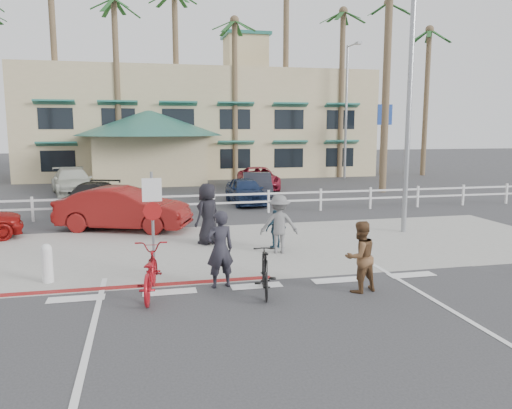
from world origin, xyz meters
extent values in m
plane|color=#333335|center=(0.00, 0.00, 0.00)|extent=(140.00, 140.00, 0.00)
cube|color=#333335|center=(0.00, -2.00, 0.00)|extent=(12.00, 16.00, 0.01)
cube|color=gray|center=(0.00, 4.50, 0.01)|extent=(22.00, 7.00, 0.01)
cube|color=#333335|center=(0.00, 8.50, 0.00)|extent=(40.00, 5.00, 0.01)
cube|color=#333335|center=(0.00, 18.00, 0.00)|extent=(50.00, 16.00, 0.01)
cube|color=maroon|center=(-3.00, 1.20, 0.01)|extent=(7.00, 0.25, 0.02)
imported|color=maroon|center=(-2.43, 0.46, 0.55)|extent=(0.95, 2.17, 1.10)
imported|color=#212029|center=(-0.83, 0.74, 0.91)|extent=(0.73, 0.55, 1.81)
imported|color=black|center=(0.06, 0.03, 0.52)|extent=(0.80, 1.78, 1.03)
imported|color=brown|center=(2.19, -0.26, 0.81)|extent=(0.93, 0.81, 1.62)
imported|color=slate|center=(1.36, 3.56, 0.86)|extent=(1.22, 0.85, 1.73)
imported|color=#224155|center=(1.42, 4.12, 0.60)|extent=(0.76, 0.48, 1.20)
imported|color=black|center=(-0.54, 5.19, 0.97)|extent=(1.12, 1.10, 1.95)
imported|color=maroon|center=(-3.23, 8.06, 0.78)|extent=(5.03, 3.20, 1.56)
imported|color=black|center=(-4.84, 12.98, 0.61)|extent=(2.77, 4.53, 1.23)
imported|color=#162446|center=(2.35, 13.27, 0.64)|extent=(1.63, 3.82, 1.29)
imported|color=black|center=(3.29, 14.88, 0.68)|extent=(2.16, 4.32, 1.36)
imported|color=beige|center=(-6.35, 18.86, 0.72)|extent=(3.09, 5.28, 1.44)
imported|color=maroon|center=(4.30, 18.99, 0.66)|extent=(2.64, 4.96, 1.33)
camera|label=1|loc=(-2.49, -10.34, 3.66)|focal=35.00mm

